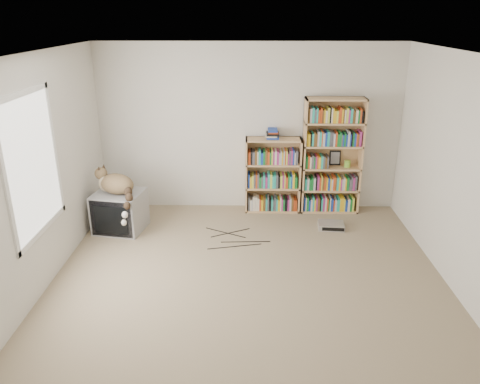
{
  "coord_description": "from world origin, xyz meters",
  "views": [
    {
      "loc": [
        -0.02,
        -4.37,
        2.87
      ],
      "look_at": [
        -0.11,
        1.0,
        0.81
      ],
      "focal_mm": 35.0,
      "sensor_mm": 36.0,
      "label": 1
    }
  ],
  "objects_px": {
    "crt_tv": "(120,211)",
    "bookcase_tall": "(332,159)",
    "dvd_player": "(331,225)",
    "cat": "(118,188)",
    "bookcase_short": "(273,178)"
  },
  "relations": [
    {
      "from": "crt_tv",
      "to": "bookcase_tall",
      "type": "distance_m",
      "value": 3.18
    },
    {
      "from": "bookcase_tall",
      "to": "dvd_player",
      "type": "height_order",
      "value": "bookcase_tall"
    },
    {
      "from": "bookcase_tall",
      "to": "cat",
      "type": "bearing_deg",
      "value": -164.33
    },
    {
      "from": "dvd_player",
      "to": "bookcase_short",
      "type": "bearing_deg",
      "value": 144.74
    },
    {
      "from": "crt_tv",
      "to": "bookcase_tall",
      "type": "height_order",
      "value": "bookcase_tall"
    },
    {
      "from": "cat",
      "to": "dvd_player",
      "type": "xyz_separation_m",
      "value": [
        2.95,
        0.17,
        -0.62
      ]
    },
    {
      "from": "bookcase_short",
      "to": "dvd_player",
      "type": "xyz_separation_m",
      "value": [
        0.81,
        -0.67,
        -0.48
      ]
    },
    {
      "from": "bookcase_tall",
      "to": "bookcase_short",
      "type": "relative_size",
      "value": 1.53
    },
    {
      "from": "crt_tv",
      "to": "cat",
      "type": "relative_size",
      "value": 0.97
    },
    {
      "from": "bookcase_short",
      "to": "dvd_player",
      "type": "relative_size",
      "value": 3.16
    },
    {
      "from": "bookcase_tall",
      "to": "bookcase_short",
      "type": "distance_m",
      "value": 0.93
    },
    {
      "from": "bookcase_short",
      "to": "crt_tv",
      "type": "bearing_deg",
      "value": -160.83
    },
    {
      "from": "cat",
      "to": "bookcase_short",
      "type": "distance_m",
      "value": 2.3
    },
    {
      "from": "bookcase_tall",
      "to": "dvd_player",
      "type": "relative_size",
      "value": 4.82
    },
    {
      "from": "crt_tv",
      "to": "bookcase_short",
      "type": "relative_size",
      "value": 0.64
    }
  ]
}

